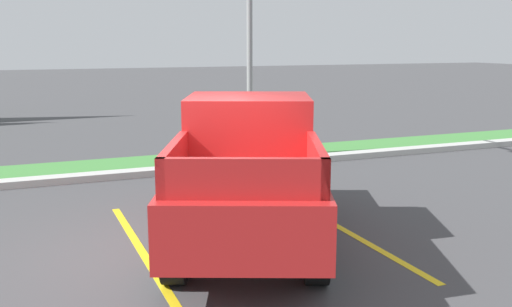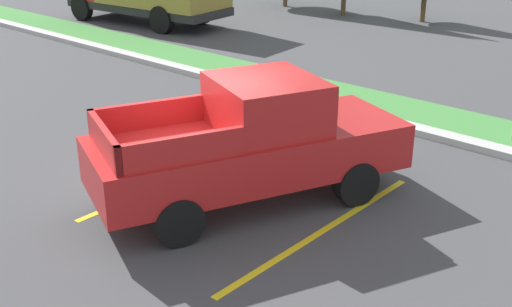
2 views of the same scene
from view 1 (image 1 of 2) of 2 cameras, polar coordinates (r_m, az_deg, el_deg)
ground_plane at (r=8.27m, az=-6.49°, el=-9.60°), size 120.00×120.00×0.00m
parking_line_near at (r=8.33m, az=-10.85°, el=-9.57°), size 0.12×4.80×0.01m
parking_line_far at (r=9.38m, az=8.18°, el=-7.14°), size 0.12×4.80×0.01m
curb_strip at (r=12.96m, az=-12.55°, el=-1.97°), size 56.00×0.40×0.15m
grass_median at (r=14.03m, az=-13.32°, el=-1.22°), size 56.00×1.80×0.06m
pickup_truck_main at (r=8.50m, az=-0.74°, el=-1.67°), size 3.77×5.54×2.10m
street_light at (r=14.27m, az=-0.38°, el=14.38°), size 0.24×1.49×6.46m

